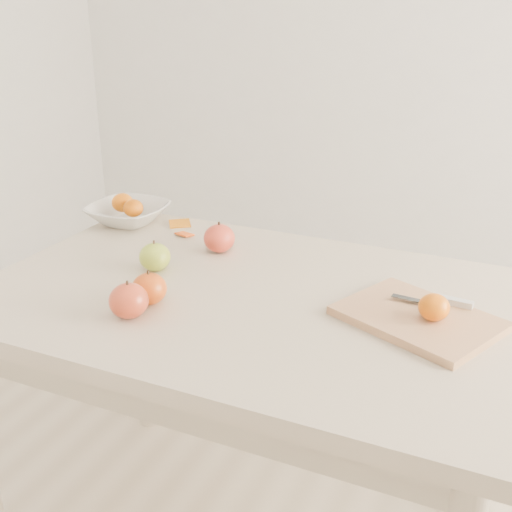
% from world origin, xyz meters
% --- Properties ---
extents(table, '(1.20, 0.80, 0.75)m').
position_xyz_m(table, '(0.00, 0.00, 0.65)').
color(table, '#C3B393').
rests_on(table, ground).
extents(cutting_board, '(0.37, 0.32, 0.02)m').
position_xyz_m(cutting_board, '(0.38, 0.02, 0.76)').
color(cutting_board, tan).
rests_on(cutting_board, table).
extents(board_tangerine, '(0.06, 0.06, 0.05)m').
position_xyz_m(board_tangerine, '(0.41, 0.01, 0.80)').
color(board_tangerine, '#CF6407').
rests_on(board_tangerine, cutting_board).
extents(fruit_bowl, '(0.22, 0.22, 0.06)m').
position_xyz_m(fruit_bowl, '(-0.52, 0.29, 0.78)').
color(fruit_bowl, silver).
rests_on(fruit_bowl, table).
extents(bowl_tangerine_near, '(0.06, 0.06, 0.06)m').
position_xyz_m(bowl_tangerine_near, '(-0.55, 0.30, 0.81)').
color(bowl_tangerine_near, '#D76307').
rests_on(bowl_tangerine_near, fruit_bowl).
extents(bowl_tangerine_far, '(0.06, 0.06, 0.05)m').
position_xyz_m(bowl_tangerine_far, '(-0.49, 0.28, 0.80)').
color(bowl_tangerine_far, '#CC5D07').
rests_on(bowl_tangerine_far, fruit_bowl).
extents(orange_peel_a, '(0.07, 0.07, 0.01)m').
position_xyz_m(orange_peel_a, '(-0.37, 0.33, 0.75)').
color(orange_peel_a, '#C96B0E').
rests_on(orange_peel_a, table).
extents(orange_peel_b, '(0.05, 0.05, 0.01)m').
position_xyz_m(orange_peel_b, '(-0.32, 0.26, 0.75)').
color(orange_peel_b, '#DD4C0F').
rests_on(orange_peel_b, table).
extents(paring_knife, '(0.17, 0.05, 0.01)m').
position_xyz_m(paring_knife, '(0.43, 0.09, 0.78)').
color(paring_knife, silver).
rests_on(paring_knife, cutting_board).
extents(apple_green, '(0.08, 0.08, 0.07)m').
position_xyz_m(apple_green, '(-0.26, 0.02, 0.78)').
color(apple_green, '#739D16').
rests_on(apple_green, table).
extents(apple_red_b, '(0.08, 0.08, 0.07)m').
position_xyz_m(apple_red_b, '(-0.17, -0.14, 0.78)').
color(apple_red_b, maroon).
rests_on(apple_red_b, table).
extents(apple_red_c, '(0.08, 0.08, 0.07)m').
position_xyz_m(apple_red_c, '(-0.17, -0.21, 0.79)').
color(apple_red_c, '#A42017').
rests_on(apple_red_c, table).
extents(apple_red_a, '(0.08, 0.08, 0.07)m').
position_xyz_m(apple_red_a, '(-0.17, 0.20, 0.79)').
color(apple_red_a, maroon).
rests_on(apple_red_a, table).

